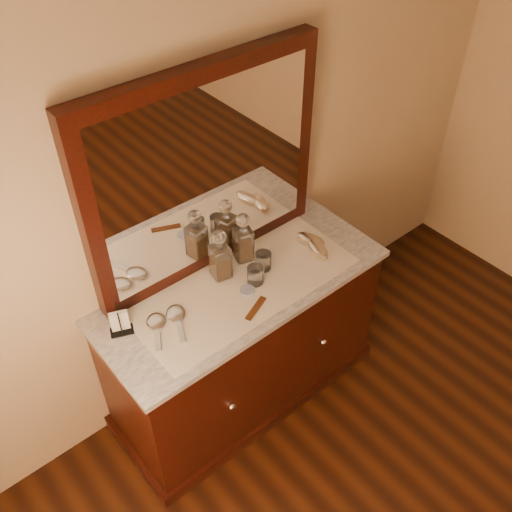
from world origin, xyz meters
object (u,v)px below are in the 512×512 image
at_px(pin_dish, 247,290).
at_px(napkin_rack, 120,322).
at_px(decanter_right, 243,242).
at_px(brush_near, 318,249).
at_px(mirror_frame, 206,173).
at_px(dresser_cabinet, 244,343).
at_px(brush_far, 311,240).
at_px(decanter_left, 220,259).
at_px(hand_mirror_inner, 177,317).
at_px(comb, 256,308).
at_px(hand_mirror_outer, 156,325).

distance_m(pin_dish, napkin_rack, 0.60).
relative_size(pin_dish, decanter_right, 0.26).
bearing_deg(brush_near, napkin_rack, 169.96).
height_order(mirror_frame, brush_near, mirror_frame).
height_order(dresser_cabinet, decanter_right, decanter_right).
height_order(brush_near, brush_far, brush_near).
xyz_separation_m(napkin_rack, decanter_right, (0.70, 0.03, 0.05)).
height_order(decanter_left, hand_mirror_inner, decanter_left).
bearing_deg(napkin_rack, hand_mirror_inner, -21.95).
relative_size(mirror_frame, decanter_right, 4.38).
bearing_deg(mirror_frame, brush_far, -28.18).
height_order(pin_dish, hand_mirror_inner, hand_mirror_inner).
height_order(napkin_rack, hand_mirror_inner, napkin_rack).
relative_size(mirror_frame, hand_mirror_inner, 5.25).
height_order(mirror_frame, comb, mirror_frame).
bearing_deg(pin_dish, brush_near, -1.88).
relative_size(napkin_rack, hand_mirror_inner, 0.66).
bearing_deg(hand_mirror_outer, hand_mirror_inner, -9.87).
height_order(decanter_right, hand_mirror_outer, decanter_right).
xyz_separation_m(napkin_rack, brush_far, (1.04, -0.10, -0.03)).
relative_size(pin_dish, napkin_rack, 0.48).
relative_size(dresser_cabinet, brush_far, 8.33).
distance_m(napkin_rack, decanter_right, 0.71).
bearing_deg(decanter_left, mirror_frame, 72.09).
bearing_deg(decanter_right, hand_mirror_outer, -169.90).
distance_m(mirror_frame, pin_dish, 0.57).
xyz_separation_m(napkin_rack, decanter_left, (0.54, 0.00, 0.05)).
bearing_deg(comb, napkin_rack, 130.21).
height_order(mirror_frame, decanter_left, mirror_frame).
bearing_deg(hand_mirror_inner, brush_far, -0.96).
bearing_deg(napkin_rack, brush_near, -10.04).
height_order(decanter_right, brush_near, decanter_right).
distance_m(dresser_cabinet, decanter_right, 0.58).
bearing_deg(pin_dish, hand_mirror_inner, 167.96).
distance_m(decanter_left, hand_mirror_inner, 0.34).
relative_size(mirror_frame, brush_far, 7.14).
distance_m(comb, hand_mirror_inner, 0.36).
height_order(pin_dish, hand_mirror_outer, hand_mirror_outer).
distance_m(comb, hand_mirror_outer, 0.45).
height_order(napkin_rack, decanter_right, decanter_right).
bearing_deg(decanter_right, napkin_rack, -177.74).
distance_m(dresser_cabinet, brush_far, 0.65).
distance_m(hand_mirror_outer, hand_mirror_inner, 0.10).
bearing_deg(brush_far, hand_mirror_outer, 178.09).
bearing_deg(hand_mirror_inner, decanter_left, 16.13).
bearing_deg(dresser_cabinet, hand_mirror_inner, 177.19).
bearing_deg(hand_mirror_outer, brush_far, -1.91).
bearing_deg(dresser_cabinet, napkin_rack, 169.50).
height_order(pin_dish, brush_near, brush_near).
relative_size(napkin_rack, brush_far, 0.89).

